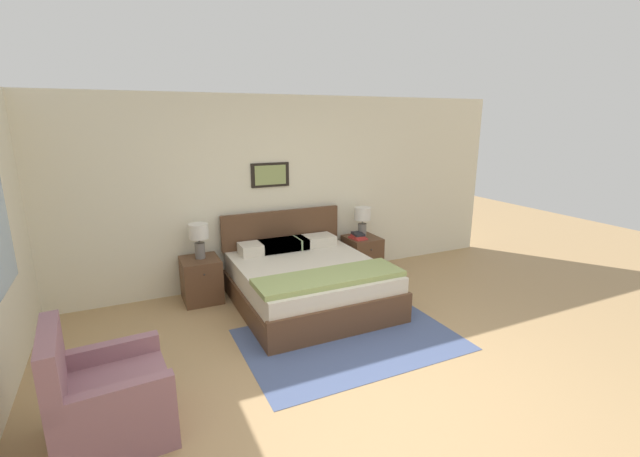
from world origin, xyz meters
name	(u,v)px	position (x,y,z in m)	size (l,w,h in m)	color
ground_plane	(370,395)	(0.00, 0.00, 0.00)	(16.00, 16.00, 0.00)	tan
wall_back	(260,192)	(0.00, 2.94, 1.30)	(7.87, 0.09, 2.60)	beige
area_rug_main	(350,339)	(0.30, 0.89, 0.00)	(2.24, 1.52, 0.01)	#47567F
bed	(307,281)	(0.26, 1.93, 0.30)	(1.73, 1.92, 1.04)	brown
armchair	(106,401)	(-2.00, 0.39, 0.31)	(0.83, 0.79, 0.93)	#8E606B
nightstand_near_window	(201,280)	(-0.93, 2.61, 0.28)	(0.47, 0.53, 0.56)	brown
nightstand_by_door	(362,255)	(1.46, 2.61, 0.28)	(0.47, 0.53, 0.56)	brown
table_lamp_near_window	(199,235)	(-0.91, 2.64, 0.86)	(0.25, 0.25, 0.45)	slate
table_lamp_by_door	(362,217)	(1.47, 2.64, 0.86)	(0.25, 0.25, 0.45)	slate
book_thick_bottom	(358,238)	(1.35, 2.56, 0.58)	(0.21, 0.27, 0.02)	#B7332D
book_hardcover_middle	(358,236)	(1.35, 2.56, 0.60)	(0.17, 0.22, 0.03)	#B7332D
book_novel_upper	(358,234)	(1.35, 2.56, 0.64)	(0.17, 0.23, 0.03)	#232328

